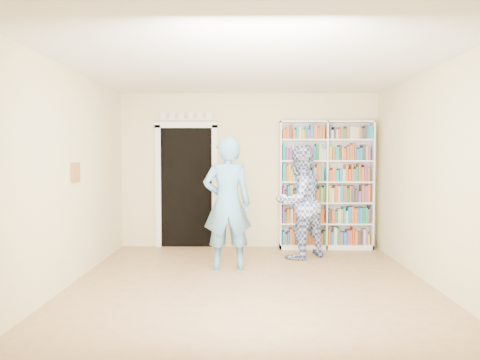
# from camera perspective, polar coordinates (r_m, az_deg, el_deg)

# --- Properties ---
(floor) EXTENTS (5.00, 5.00, 0.00)m
(floor) POSITION_cam_1_polar(r_m,az_deg,el_deg) (5.96, 1.25, -12.73)
(floor) COLOR #936A47
(floor) RESTS_ON ground
(ceiling) EXTENTS (5.00, 5.00, 0.00)m
(ceiling) POSITION_cam_1_polar(r_m,az_deg,el_deg) (5.84, 1.28, 13.71)
(ceiling) COLOR white
(ceiling) RESTS_ON wall_back
(wall_back) EXTENTS (4.50, 0.00, 4.50)m
(wall_back) POSITION_cam_1_polar(r_m,az_deg,el_deg) (8.24, 1.09, 1.15)
(wall_back) COLOR beige
(wall_back) RESTS_ON floor
(wall_left) EXTENTS (0.00, 5.00, 5.00)m
(wall_left) POSITION_cam_1_polar(r_m,az_deg,el_deg) (6.14, -20.22, 0.34)
(wall_left) COLOR beige
(wall_left) RESTS_ON floor
(wall_right) EXTENTS (0.00, 5.00, 5.00)m
(wall_right) POSITION_cam_1_polar(r_m,az_deg,el_deg) (6.19, 22.59, 0.31)
(wall_right) COLOR beige
(wall_right) RESTS_ON floor
(bookshelf) EXTENTS (1.60, 0.30, 2.21)m
(bookshelf) POSITION_cam_1_polar(r_m,az_deg,el_deg) (8.21, 10.44, -0.55)
(bookshelf) COLOR white
(bookshelf) RESTS_ON floor
(doorway) EXTENTS (1.10, 0.08, 2.43)m
(doorway) POSITION_cam_1_polar(r_m,az_deg,el_deg) (8.29, -6.54, -0.04)
(doorway) COLOR black
(doorway) RESTS_ON floor
(wall_art) EXTENTS (0.03, 0.25, 0.25)m
(wall_art) POSITION_cam_1_polar(r_m,az_deg,el_deg) (6.32, -19.41, 0.88)
(wall_art) COLOR brown
(wall_art) RESTS_ON wall_left
(man_blue) EXTENTS (0.72, 0.51, 1.87)m
(man_blue) POSITION_cam_1_polar(r_m,az_deg,el_deg) (6.63, -1.56, -2.87)
(man_blue) COLOR #5793C3
(man_blue) RESTS_ON floor
(man_plaid) EXTENTS (1.09, 1.04, 1.77)m
(man_plaid) POSITION_cam_1_polar(r_m,az_deg,el_deg) (7.41, 7.24, -2.70)
(man_plaid) COLOR #33499E
(man_plaid) RESTS_ON floor
(paper_sheet) EXTENTS (0.21, 0.06, 0.30)m
(paper_sheet) POSITION_cam_1_polar(r_m,az_deg,el_deg) (7.23, 7.98, -1.72)
(paper_sheet) COLOR white
(paper_sheet) RESTS_ON man_plaid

